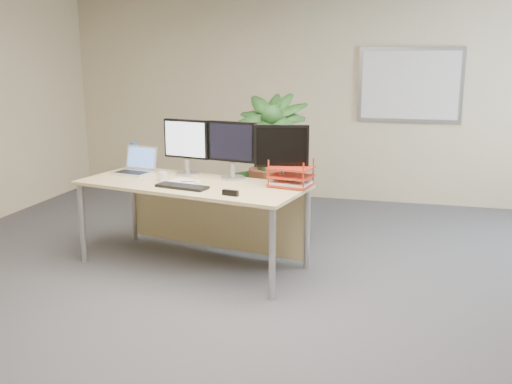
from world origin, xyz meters
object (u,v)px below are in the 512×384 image
(floor_plant, at_px, (268,172))
(monitor_left, at_px, (186,143))
(desk, at_px, (199,198))
(laptop, at_px, (136,167))
(monitor_right, at_px, (232,146))

(floor_plant, bearing_deg, monitor_left, -143.50)
(desk, height_order, laptop, laptop)
(laptop, bearing_deg, desk, -13.35)
(monitor_left, height_order, laptop, monitor_left)
(floor_plant, relative_size, laptop, 3.66)
(monitor_left, xyz_separation_m, monitor_right, (0.48, -0.07, 0.00))
(monitor_left, height_order, monitor_right, monitor_right)
(desk, bearing_deg, laptop, 166.65)
(floor_plant, xyz_separation_m, laptop, (-1.20, -0.56, 0.10))
(monitor_right, relative_size, laptop, 1.31)
(floor_plant, bearing_deg, desk, -123.74)
(desk, xyz_separation_m, laptop, (-0.71, 0.17, 0.23))
(desk, bearing_deg, monitor_right, 27.27)
(floor_plant, distance_m, monitor_right, 0.70)
(floor_plant, bearing_deg, monitor_right, -109.09)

